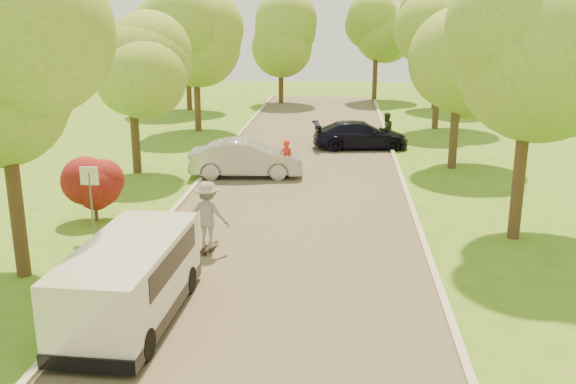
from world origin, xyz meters
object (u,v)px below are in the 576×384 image
(silver_sedan, at_px, (246,158))
(dark_sedan, at_px, (360,135))
(minivan, at_px, (131,280))
(skateboarder, at_px, (208,215))
(longboard, at_px, (209,247))
(street_sign, at_px, (90,187))
(person_striped, at_px, (287,159))
(person_olive, at_px, (386,130))

(silver_sedan, relative_size, dark_sedan, 0.98)
(minivan, xyz_separation_m, skateboarder, (0.80, 4.33, 0.13))
(silver_sedan, relative_size, longboard, 4.60)
(skateboarder, bearing_deg, longboard, -37.95)
(street_sign, distance_m, person_striped, 9.32)
(dark_sedan, height_order, skateboarder, skateboarder)
(silver_sedan, relative_size, person_olive, 2.67)
(street_sign, xyz_separation_m, skateboarder, (3.69, -0.87, -0.49))
(minivan, relative_size, longboard, 4.85)
(dark_sedan, xyz_separation_m, person_striped, (-3.14, -6.13, 0.10))
(silver_sedan, relative_size, person_striped, 2.94)
(dark_sedan, relative_size, skateboarder, 2.47)
(person_striped, bearing_deg, silver_sedan, 22.90)
(skateboarder, distance_m, person_olive, 16.41)
(minivan, relative_size, dark_sedan, 1.04)
(minivan, relative_size, skateboarder, 2.56)
(street_sign, xyz_separation_m, minivan, (2.90, -5.19, -0.62))
(street_sign, bearing_deg, dark_sedan, 59.02)
(person_striped, relative_size, person_olive, 0.91)
(dark_sedan, distance_m, longboard, 15.43)
(silver_sedan, bearing_deg, minivan, 172.43)
(street_sign, height_order, person_olive, street_sign)
(longboard, xyz_separation_m, skateboarder, (0.00, -0.00, 0.97))
(dark_sedan, bearing_deg, minivan, 156.31)
(longboard, bearing_deg, person_striped, -92.73)
(skateboarder, relative_size, person_olive, 1.10)
(minivan, distance_m, person_olive, 20.75)
(dark_sedan, xyz_separation_m, skateboarder, (-4.62, -14.71, 0.40))
(dark_sedan, height_order, longboard, dark_sedan)
(street_sign, distance_m, minivan, 5.98)
(street_sign, xyz_separation_m, person_striped, (5.17, 7.71, -0.78))
(minivan, bearing_deg, skateboarder, 81.52)
(street_sign, relative_size, dark_sedan, 0.46)
(minivan, relative_size, person_olive, 2.82)
(minivan, bearing_deg, dark_sedan, 76.08)
(dark_sedan, bearing_deg, skateboarder, 154.76)
(longboard, bearing_deg, skateboarder, 142.05)
(silver_sedan, xyz_separation_m, person_striped, (1.67, -0.02, 0.03))
(skateboarder, xyz_separation_m, person_olive, (5.91, 15.31, -0.21))
(silver_sedan, xyz_separation_m, skateboarder, (0.19, -8.60, 0.32))
(longboard, height_order, person_olive, person_olive)
(skateboarder, bearing_deg, street_sign, -6.17)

